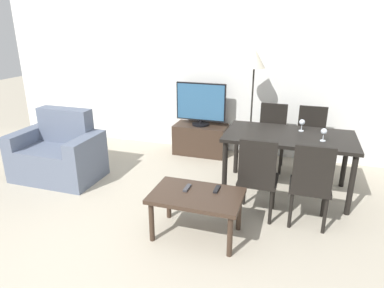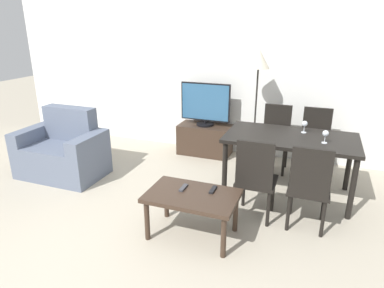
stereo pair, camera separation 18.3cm
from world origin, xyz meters
TOP-DOWN VIEW (x-y plane):
  - ground_plane at (0.00, 0.00)m, footprint 18.00×18.00m
  - wall_back at (0.00, 3.25)m, footprint 7.18×0.06m
  - armchair at (-1.58, 1.55)m, footprint 1.10×0.70m
  - tv_stand at (-0.04, 2.97)m, footprint 0.81×0.42m
  - tv at (-0.04, 2.97)m, footprint 0.77×0.27m
  - coffee_table at (0.55, 0.83)m, footprint 0.86×0.55m
  - dining_table at (1.31, 2.05)m, footprint 1.49×0.83m
  - dining_chair_near at (1.05, 1.32)m, footprint 0.40×0.40m
  - dining_chair_far at (1.57, 2.78)m, footprint 0.40×0.40m
  - dining_chair_near_right at (1.57, 1.32)m, footprint 0.40×0.40m
  - dining_chair_far_left at (1.05, 2.78)m, footprint 0.40×0.40m
  - floor_lamp at (0.75, 2.83)m, footprint 0.30×0.30m
  - remote_primary at (0.43, 0.90)m, footprint 0.04×0.15m
  - remote_secondary at (0.71, 0.96)m, footprint 0.04×0.15m
  - wine_glass_left at (1.67, 1.93)m, footprint 0.07×0.07m
  - wine_glass_center at (1.44, 2.24)m, footprint 0.07×0.07m

SIDE VIEW (x-z plane):
  - ground_plane at x=0.00m, z-range 0.00..0.00m
  - tv_stand at x=-0.04m, z-range 0.00..0.47m
  - armchair at x=-1.58m, z-range -0.13..0.77m
  - coffee_table at x=0.55m, z-range 0.16..0.61m
  - remote_primary at x=0.43m, z-range 0.45..0.47m
  - remote_secondary at x=0.71m, z-range 0.45..0.47m
  - dining_chair_near at x=1.05m, z-range 0.04..0.94m
  - dining_chair_far at x=1.57m, z-range 0.04..0.94m
  - dining_chair_near_right at x=1.57m, z-range 0.04..0.94m
  - dining_chair_far_left at x=1.05m, z-range 0.04..0.94m
  - dining_table at x=1.31m, z-range 0.28..1.02m
  - tv at x=-0.04m, z-range 0.47..1.13m
  - wine_glass_left at x=1.67m, z-range 0.76..0.91m
  - wine_glass_center at x=1.44m, z-range 0.76..0.91m
  - wall_back at x=0.00m, z-range 0.00..2.70m
  - floor_lamp at x=0.75m, z-range 0.58..2.23m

